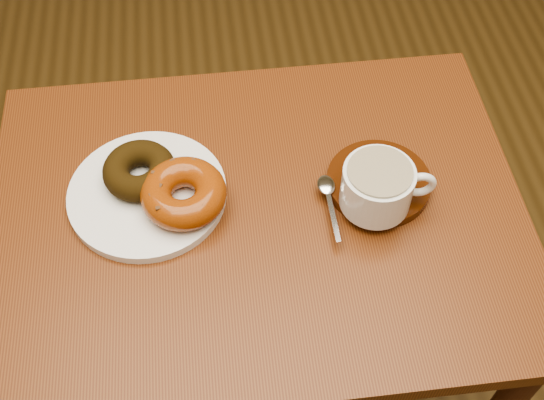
{
  "coord_description": "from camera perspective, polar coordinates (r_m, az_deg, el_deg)",
  "views": [
    {
      "loc": [
        0.07,
        -0.23,
        1.46
      ],
      "look_at": [
        0.13,
        0.31,
        0.71
      ],
      "focal_mm": 45.0,
      "sensor_mm": 36.0,
      "label": 1
    }
  ],
  "objects": [
    {
      "name": "cafe_table",
      "position": [
        1.03,
        -1.11,
        -4.4
      ],
      "size": [
        0.74,
        0.56,
        0.69
      ],
      "rotation": [
        0.0,
        0.0,
        -0.01
      ],
      "color": "brown",
      "rests_on": "ground"
    },
    {
      "name": "teaspoon",
      "position": [
        0.94,
        4.65,
        0.76
      ],
      "size": [
        0.02,
        0.11,
        0.01
      ],
      "rotation": [
        0.0,
        0.0,
        0.01
      ],
      "color": "silver",
      "rests_on": "saucer"
    },
    {
      "name": "donut_caramel",
      "position": [
        0.92,
        -7.42,
        0.56
      ],
      "size": [
        0.15,
        0.15,
        0.04
      ],
      "rotation": [
        0.0,
        0.0,
        0.31
      ],
      "color": "#8F3F0F",
      "rests_on": "donut_plate"
    },
    {
      "name": "donut_cinnamon",
      "position": [
        0.96,
        -11.04,
        2.43
      ],
      "size": [
        0.13,
        0.13,
        0.04
      ],
      "primitive_type": "torus",
      "rotation": [
        0.0,
        0.0,
        -0.34
      ],
      "color": "black",
      "rests_on": "donut_plate"
    },
    {
      "name": "saucer",
      "position": [
        0.97,
        8.9,
        1.45
      ],
      "size": [
        0.15,
        0.15,
        0.02
      ],
      "primitive_type": "cylinder",
      "rotation": [
        0.0,
        0.0,
        -0.04
      ],
      "color": "#391807",
      "rests_on": "cafe_table"
    },
    {
      "name": "coffee_cup",
      "position": [
        0.91,
        8.9,
        1.13
      ],
      "size": [
        0.13,
        0.1,
        0.07
      ],
      "rotation": [
        0.0,
        0.0,
        -0.09
      ],
      "color": "white",
      "rests_on": "saucer"
    },
    {
      "name": "donut_plate",
      "position": [
        0.96,
        -10.38,
        0.53
      ],
      "size": [
        0.26,
        0.26,
        0.01
      ],
      "primitive_type": "cylinder",
      "rotation": [
        0.0,
        0.0,
        0.19
      ],
      "color": "white",
      "rests_on": "cafe_table"
    }
  ]
}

